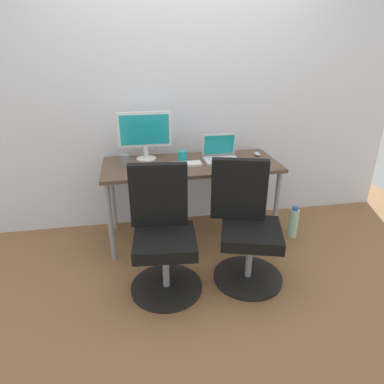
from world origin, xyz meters
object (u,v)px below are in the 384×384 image
coffee_mug (182,156)px  water_bottle_on_floor (293,222)px  desktop_monitor (145,132)px  office_chair_left (163,236)px  office_chair_right (246,229)px  open_laptop (221,154)px

coffee_mug → water_bottle_on_floor: bearing=-14.3°
desktop_monitor → office_chair_left: bearing=-86.2°
office_chair_left → coffee_mug: size_ratio=10.22×
office_chair_right → water_bottle_on_floor: office_chair_right is taller
water_bottle_on_floor → desktop_monitor: bearing=164.7°
office_chair_left → water_bottle_on_floor: (1.29, 0.49, -0.28)m
open_laptop → coffee_mug: bearing=175.0°
coffee_mug → office_chair_right: bearing=-63.8°
water_bottle_on_floor → open_laptop: bearing=161.1°
open_laptop → desktop_monitor: bearing=168.5°
office_chair_right → open_laptop: bearing=91.6°
office_chair_left → coffee_mug: bearing=70.8°
desktop_monitor → open_laptop: desktop_monitor is taller
open_laptop → coffee_mug: (-0.35, 0.03, -0.01)m
office_chair_right → water_bottle_on_floor: 0.87m
office_chair_right → desktop_monitor: bearing=128.7°
water_bottle_on_floor → open_laptop: open_laptop is taller
desktop_monitor → coffee_mug: bearing=-18.3°
office_chair_left → water_bottle_on_floor: 1.41m
office_chair_left → desktop_monitor: (-0.06, 0.86, 0.57)m
office_chair_left → open_laptop: size_ratio=3.03×
office_chair_right → coffee_mug: 0.92m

